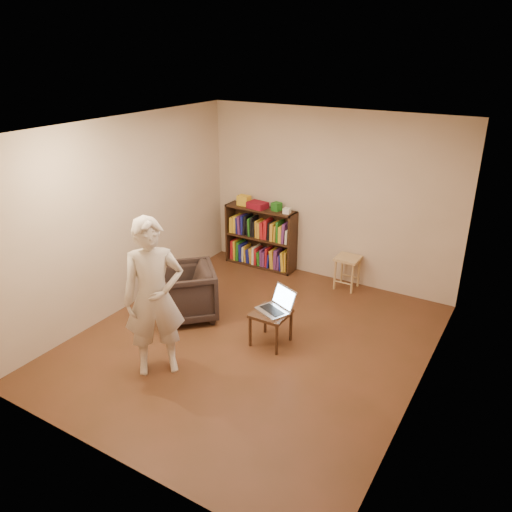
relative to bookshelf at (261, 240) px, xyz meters
The scene contains 15 objects.
floor 2.40m from the bookshelf, 62.45° to the right, with size 4.50×4.50×0.00m, color #4B2D18.
ceiling 3.20m from the bookshelf, 62.45° to the right, with size 4.50×4.50×0.00m, color silver.
wall_back 1.40m from the bookshelf, ahead, with size 4.00×4.00×0.00m, color beige.
wall_left 2.44m from the bookshelf, 113.43° to the right, with size 4.50×4.50×0.00m, color beige.
wall_right 3.83m from the bookshelf, 34.10° to the right, with size 4.50×4.50×0.00m, color beige.
bookshelf is the anchor object (origin of this frame).
box_yellow 0.71m from the bookshelf, behind, with size 0.20×0.14×0.16m, color yellow.
red_cloth 0.61m from the bookshelf, 140.47° to the right, with size 0.30×0.22×0.10m, color maroon.
box_green 0.68m from the bookshelf, ahead, with size 0.13×0.13×0.13m, color #21701D.
box_white 0.77m from the bookshelf, ahead, with size 0.10×0.10×0.08m, color white.
stool 1.54m from the bookshelf, ahead, with size 0.35×0.35×0.50m.
armchair 2.00m from the bookshelf, 90.16° to the right, with size 0.77×0.79×0.72m, color #2B221D.
side_table 2.38m from the bookshelf, 56.69° to the right, with size 0.42×0.42×0.43m.
laptop 2.33m from the bookshelf, 54.92° to the right, with size 0.49×0.49×0.27m.
person 3.17m from the bookshelf, 81.15° to the right, with size 0.66×0.43×1.81m, color beige.
Camera 1 is at (2.77, -4.51, 3.41)m, focal length 35.00 mm.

